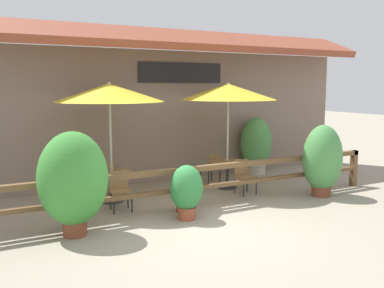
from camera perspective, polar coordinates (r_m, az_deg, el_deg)
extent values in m
plane|color=#9E937F|center=(8.24, 1.77, -10.92)|extent=(60.00, 60.00, 0.00)
cube|color=gray|center=(11.67, -8.50, 3.55)|extent=(14.00, 0.40, 3.60)
cube|color=brown|center=(11.19, -7.74, 14.03)|extent=(14.28, 1.48, 0.70)
cube|color=black|center=(12.01, -1.45, 9.48)|extent=(2.53, 0.04, 0.55)
cube|color=brown|center=(8.90, -1.57, -3.54)|extent=(10.40, 0.14, 0.11)
cube|color=brown|center=(9.00, -1.56, -6.16)|extent=(10.40, 0.10, 0.09)
cube|color=brown|center=(9.00, -1.56, -6.16)|extent=(0.14, 0.14, 0.95)
cube|color=brown|center=(12.13, 20.73, -3.03)|extent=(0.14, 0.14, 0.95)
cylinder|color=#B7B2A8|center=(9.83, -10.75, -0.94)|extent=(0.06, 0.06, 2.35)
cone|color=yellow|center=(9.73, -10.95, 6.75)|extent=(2.44, 2.44, 0.41)
sphere|color=#B2ADA3|center=(9.72, -10.98, 7.95)|extent=(0.07, 0.07, 0.07)
cylinder|color=olive|center=(9.92, -10.68, -3.72)|extent=(0.93, 0.93, 0.05)
cylinder|color=#333333|center=(9.99, -10.63, -5.72)|extent=(0.07, 0.07, 0.66)
cylinder|color=#333333|center=(10.07, -10.58, -7.47)|extent=(0.51, 0.51, 0.03)
cube|color=olive|center=(9.21, -9.46, -6.33)|extent=(0.47, 0.47, 0.05)
cube|color=olive|center=(9.34, -9.73, -4.72)|extent=(0.40, 0.08, 0.40)
cylinder|color=#2D2D2D|center=(9.05, -10.38, -8.04)|extent=(0.04, 0.04, 0.39)
cylinder|color=#2D2D2D|center=(9.12, -8.01, -7.86)|extent=(0.04, 0.04, 0.39)
cylinder|color=#2D2D2D|center=(9.41, -10.81, -7.44)|extent=(0.04, 0.04, 0.39)
cylinder|color=#2D2D2D|center=(9.48, -8.53, -7.27)|extent=(0.04, 0.04, 0.39)
cube|color=olive|center=(10.76, -11.56, -4.33)|extent=(0.43, 0.43, 0.05)
cube|color=olive|center=(10.53, -11.33, -3.34)|extent=(0.40, 0.05, 0.40)
cylinder|color=#2D2D2D|center=(11.03, -10.82, -5.18)|extent=(0.04, 0.04, 0.39)
cylinder|color=#2D2D2D|center=(10.94, -12.74, -5.34)|extent=(0.04, 0.04, 0.39)
cylinder|color=#2D2D2D|center=(10.67, -10.27, -5.60)|extent=(0.04, 0.04, 0.39)
cylinder|color=#2D2D2D|center=(10.58, -12.26, -5.78)|extent=(0.04, 0.04, 0.39)
cylinder|color=#B7B2A8|center=(11.01, 4.77, 0.09)|extent=(0.06, 0.06, 2.35)
cone|color=yellow|center=(10.91, 4.84, 6.96)|extent=(2.44, 2.44, 0.41)
sphere|color=#B2ADA3|center=(10.91, 4.86, 8.02)|extent=(0.07, 0.07, 0.07)
cylinder|color=olive|center=(11.09, 4.74, -2.40)|extent=(0.93, 0.93, 0.05)
cylinder|color=#333333|center=(11.15, 4.72, -4.20)|extent=(0.07, 0.07, 0.66)
cylinder|color=#333333|center=(11.22, 4.70, -5.78)|extent=(0.51, 0.51, 0.03)
cube|color=olive|center=(10.56, 7.15, -4.46)|extent=(0.42, 0.42, 0.05)
cube|color=olive|center=(10.67, 6.57, -3.09)|extent=(0.40, 0.04, 0.40)
cylinder|color=#2D2D2D|center=(10.35, 6.89, -5.95)|extent=(0.04, 0.04, 0.39)
cylinder|color=#2D2D2D|center=(10.57, 8.57, -5.69)|extent=(0.04, 0.04, 0.39)
cylinder|color=#2D2D2D|center=(10.66, 5.70, -5.54)|extent=(0.04, 0.04, 0.39)
cylinder|color=#2D2D2D|center=(10.87, 7.36, -5.30)|extent=(0.04, 0.04, 0.39)
cube|color=olive|center=(11.72, 2.45, -3.19)|extent=(0.46, 0.46, 0.05)
cube|color=olive|center=(11.53, 3.02, -2.23)|extent=(0.40, 0.08, 0.40)
cylinder|color=#2D2D2D|center=(12.03, 2.64, -3.97)|extent=(0.04, 0.04, 0.39)
cylinder|color=#2D2D2D|center=(11.81, 1.16, -4.19)|extent=(0.04, 0.04, 0.39)
cylinder|color=#2D2D2D|center=(11.73, 3.75, -4.28)|extent=(0.04, 0.04, 0.39)
cylinder|color=#2D2D2D|center=(11.51, 2.25, -4.51)|extent=(0.04, 0.04, 0.39)
cylinder|color=brown|center=(10.86, 16.84, -5.99)|extent=(0.45, 0.45, 0.24)
cylinder|color=brown|center=(10.84, 16.86, -5.47)|extent=(0.49, 0.49, 0.04)
ellipsoid|color=#4C934C|center=(10.70, 17.01, -1.82)|extent=(0.98, 0.88, 1.60)
cylinder|color=#9E4C33|center=(8.62, -0.73, -9.18)|extent=(0.35, 0.35, 0.25)
cylinder|color=#9E4C33|center=(8.59, -0.73, -8.50)|extent=(0.38, 0.38, 0.04)
ellipsoid|color=#338442|center=(8.48, -0.74, -5.86)|extent=(0.67, 0.60, 0.91)
cylinder|color=brown|center=(7.99, -15.35, -10.58)|extent=(0.42, 0.42, 0.33)
cylinder|color=brown|center=(7.94, -15.38, -9.59)|extent=(0.45, 0.45, 0.04)
ellipsoid|color=#3D8E38|center=(7.76, -15.58, -4.47)|extent=(1.22, 1.10, 1.66)
cylinder|color=#B7AD99|center=(13.09, 8.47, -3.28)|extent=(0.59, 0.59, 0.30)
cylinder|color=#B7AD99|center=(13.07, 8.48, -2.71)|extent=(0.64, 0.64, 0.04)
ellipsoid|color=#4C934C|center=(12.97, 8.53, 0.17)|extent=(0.97, 0.87, 1.51)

